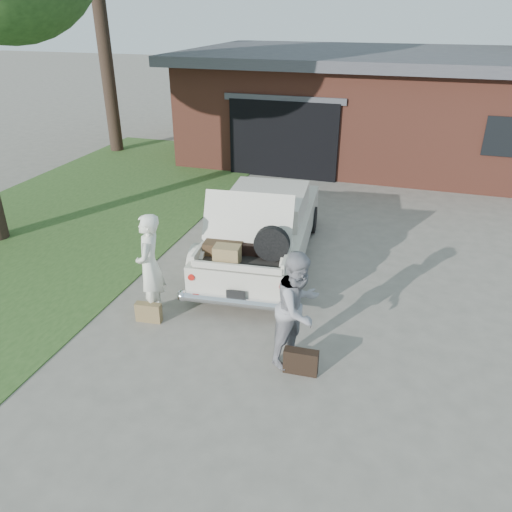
% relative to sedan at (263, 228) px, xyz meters
% --- Properties ---
extents(ground, '(90.00, 90.00, 0.00)m').
position_rel_sedan_xyz_m(ground, '(0.48, -2.60, -0.68)').
color(ground, gray).
rests_on(ground, ground).
extents(grass_strip, '(6.00, 16.00, 0.02)m').
position_rel_sedan_xyz_m(grass_strip, '(-5.02, 0.40, -0.67)').
color(grass_strip, '#2D4C1E').
rests_on(grass_strip, ground).
extents(house, '(12.80, 7.80, 3.30)m').
position_rel_sedan_xyz_m(house, '(1.46, 8.87, 0.99)').
color(house, brown).
rests_on(house, ground).
extents(sedan, '(2.20, 4.75, 1.83)m').
position_rel_sedan_xyz_m(sedan, '(0.00, 0.00, 0.00)').
color(sedan, beige).
rests_on(sedan, ground).
extents(woman_left, '(0.57, 0.72, 1.74)m').
position_rel_sedan_xyz_m(woman_left, '(-1.16, -2.40, 0.19)').
color(woman_left, white).
rests_on(woman_left, ground).
extents(woman_right, '(0.92, 1.01, 1.69)m').
position_rel_sedan_xyz_m(woman_right, '(1.36, -2.87, 0.17)').
color(woman_right, gray).
rests_on(woman_right, ground).
extents(suitcase_left, '(0.43, 0.17, 0.32)m').
position_rel_sedan_xyz_m(suitcase_left, '(-1.12, -2.66, -0.52)').
color(suitcase_left, olive).
rests_on(suitcase_left, ground).
extents(suitcase_right, '(0.48, 0.17, 0.37)m').
position_rel_sedan_xyz_m(suitcase_right, '(1.49, -3.16, -0.49)').
color(suitcase_right, black).
rests_on(suitcase_right, ground).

